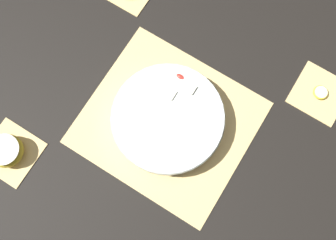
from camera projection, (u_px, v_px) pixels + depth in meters
name	position (u px, v px, depth m)	size (l,w,h in m)	color
ground_plane	(168.00, 123.00, 1.01)	(6.00, 6.00, 0.00)	black
bamboo_mat_center	(168.00, 122.00, 1.01)	(0.41, 0.38, 0.01)	#D6B775
coaster_mat_near_left	(11.00, 152.00, 0.99)	(0.13, 0.13, 0.01)	#D6B775
coaster_mat_far_right	(320.00, 93.00, 1.03)	(0.13, 0.13, 0.01)	#D6B775
fruit_salad_bowl	(168.00, 119.00, 0.97)	(0.28, 0.28, 0.06)	silver
apple_half	(6.00, 151.00, 0.96)	(0.08, 0.08, 0.05)	gold
banana_coin_single	(321.00, 92.00, 1.02)	(0.04, 0.04, 0.01)	#F7EFC6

